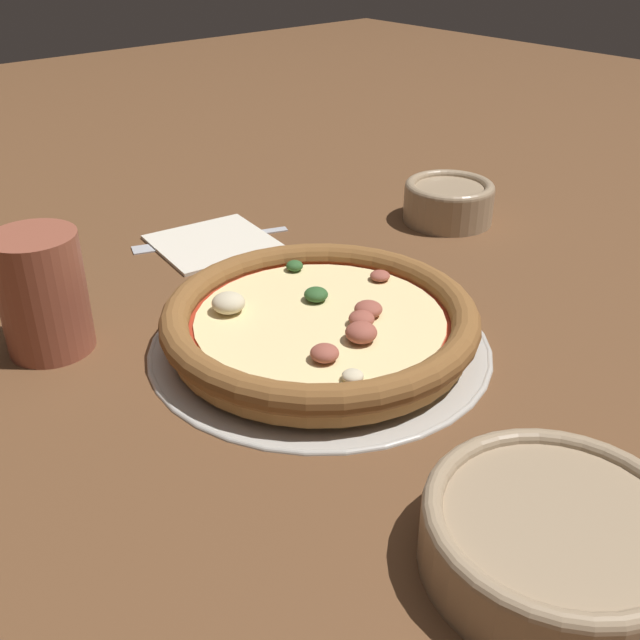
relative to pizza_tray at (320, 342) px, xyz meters
The scene contains 8 objects.
ground_plane 0.00m from the pizza_tray, ahead, with size 3.00×3.00×0.00m, color brown.
pizza_tray is the anchor object (origin of this frame).
pizza 0.02m from the pizza_tray, 146.72° to the right, with size 0.28×0.28×0.04m.
bowl_near 0.29m from the pizza_tray, 102.07° to the right, with size 0.16×0.16×0.04m.
bowl_far 0.34m from the pizza_tray, 21.44° to the left, with size 0.11×0.11×0.05m.
drinking_cup 0.24m from the pizza_tray, 139.71° to the left, with size 0.07×0.07×0.11m.
napkin 0.26m from the pizza_tray, 77.89° to the left, with size 0.14×0.14×0.01m.
fork 0.27m from the pizza_tray, 79.68° to the left, with size 0.18×0.08×0.00m.
Camera 1 is at (-0.37, -0.43, 0.35)m, focal length 42.00 mm.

